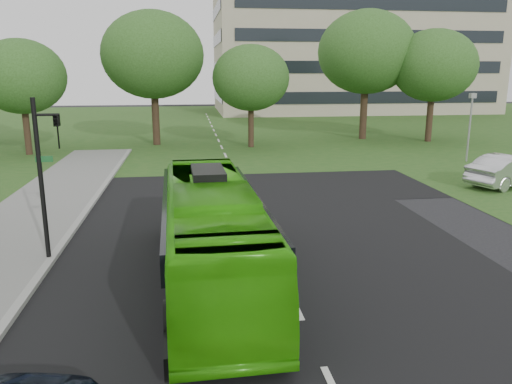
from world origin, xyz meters
TOP-DOWN VIEW (x-y plane):
  - ground at (0.00, 0.00)m, footprint 160.00×160.00m
  - street_surfaces at (-0.38, 22.75)m, footprint 120.00×120.00m
  - office_building at (21.96, 61.96)m, footprint 40.10×20.10m
  - tree_park_a at (-14.24, 24.27)m, footprint 6.19×6.19m
  - tree_park_b at (-5.25, 28.20)m, footprint 8.16×8.16m
  - tree_park_c at (2.37, 25.83)m, footprint 6.04×6.04m
  - tree_park_d at (12.98, 29.41)m, footprint 8.45×8.45m
  - tree_park_e at (18.06, 27.00)m, footprint 7.08×7.08m
  - bus at (-2.04, -0.33)m, footprint 2.80×10.61m
  - sedan at (14.19, 10.00)m, footprint 5.44×3.60m
  - traffic_light at (-7.04, 2.00)m, footprint 0.83×0.24m
  - camera_pole at (16.00, 17.24)m, footprint 0.41×0.37m

SIDE VIEW (x-z plane):
  - ground at x=0.00m, z-range 0.00..0.00m
  - street_surfaces at x=-0.38m, z-range -0.05..0.10m
  - sedan at x=14.19m, z-range 0.00..1.70m
  - bus at x=-2.04m, z-range 0.00..2.94m
  - camera_pole at x=16.00m, z-range 0.66..5.22m
  - traffic_light at x=-7.04m, z-range 0.45..5.65m
  - tree_park_c at x=2.37m, z-range 1.43..9.45m
  - tree_park_a at x=-14.24m, z-range 1.47..9.70m
  - tree_park_e at x=18.06m, z-range 1.69..11.13m
  - tree_park_b at x=-5.25m, z-range 1.87..12.57m
  - tree_park_d at x=12.98m, z-range 1.98..13.15m
  - office_building at x=21.96m, z-range 0.00..25.00m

